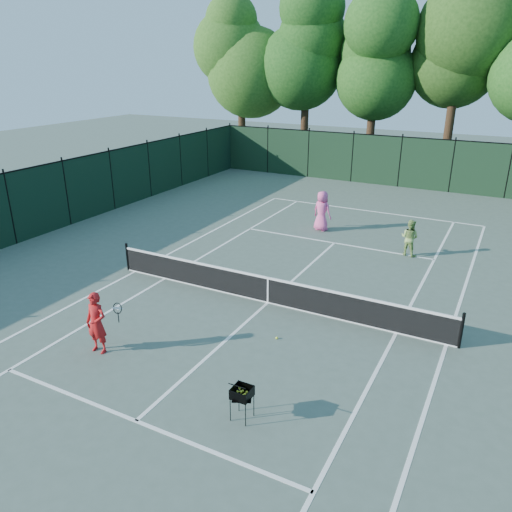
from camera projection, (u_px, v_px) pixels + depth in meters
The scene contains 21 objects.
ground at pixel (268, 303), 16.07m from camera, with size 90.00×90.00×0.00m, color #4A5A4D.
sideline_doubles_left at pixel (135, 271), 18.45m from camera, with size 0.10×23.77×0.01m, color white.
sideline_doubles_right at pixel (446, 345), 13.69m from camera, with size 0.10×23.77×0.01m, color white.
sideline_singles_left at pixel (165, 278), 17.85m from camera, with size 0.10×23.77×0.01m, color white.
sideline_singles_right at pixel (396, 333), 14.28m from camera, with size 0.10×23.77×0.01m, color white.
baseline_far at pixel (370, 211), 25.86m from camera, with size 10.97×0.10×0.01m, color white.
service_line_near at pixel (136, 421), 10.80m from camera, with size 8.23×0.10×0.01m, color white.
service_line_far at pixel (335, 243), 21.34m from camera, with size 8.23×0.10×0.01m, color white.
center_service_line at pixel (268, 303), 16.07m from camera, with size 0.10×12.80×0.01m, color white.
tennis_net at pixel (268, 289), 15.90m from camera, with size 11.69×0.09×1.06m.
fence_far at pixel (400, 162), 30.34m from camera, with size 24.00×0.05×3.00m, color black.
fence_left at pixel (10, 210), 20.73m from camera, with size 0.05×36.00×3.00m, color black.
tree_0 at pixel (241, 48), 36.43m from camera, with size 6.40×6.40×13.14m.
tree_1 at pixel (307, 39), 34.48m from camera, with size 6.80×6.80×13.98m.
tree_2 at pixel (377, 53), 32.50m from camera, with size 6.00×6.00×12.40m.
tree_3 at pixel (462, 30), 30.27m from camera, with size 7.00×7.00×14.45m.
coach at pixel (97, 323), 13.10m from camera, with size 0.90×0.65×1.70m.
player_pink at pixel (322, 211), 22.64m from camera, with size 1.00×0.77×1.83m.
player_green at pixel (410, 238), 19.76m from camera, with size 0.83×0.72×1.48m.
ball_hopper at pixel (242, 393), 10.64m from camera, with size 0.55×0.55×0.79m.
loose_ball_midcourt at pixel (277, 338), 13.97m from camera, with size 0.07×0.07×0.07m, color #E6F532.
Camera 1 is at (6.38, -12.92, 7.28)m, focal length 35.00 mm.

